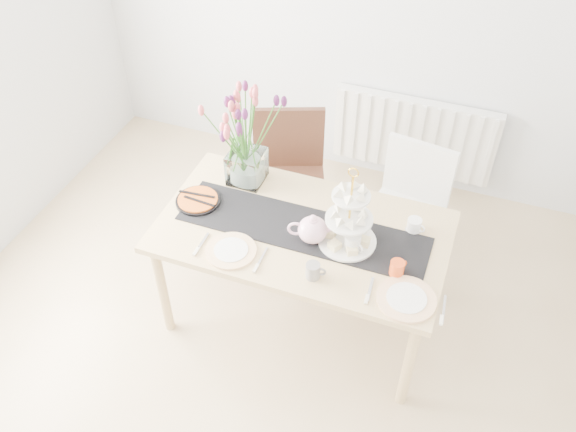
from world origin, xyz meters
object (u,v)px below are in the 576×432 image
(chair_brown, at_px, (289,169))
(tulip_vase, at_px, (244,124))
(mug_orange, at_px, (397,268))
(cake_stand, at_px, (349,225))
(plate_right, at_px, (406,299))
(dining_table, at_px, (302,239))
(teapot, at_px, (313,230))
(plate_left, at_px, (231,251))
(cream_jug, at_px, (414,225))
(radiator, at_px, (414,135))
(tart_tin, at_px, (198,201))
(mug_white, at_px, (352,243))
(mug_grey, at_px, (313,271))
(chair_white, at_px, (409,200))

(chair_brown, xyz_separation_m, tulip_vase, (-0.12, -0.40, 0.59))
(chair_brown, relative_size, mug_orange, 10.71)
(cake_stand, bearing_deg, plate_right, -35.85)
(dining_table, xyz_separation_m, chair_brown, (-0.34, 0.69, -0.12))
(teapot, bearing_deg, mug_orange, -25.13)
(tulip_vase, distance_m, cake_stand, 0.82)
(plate_left, relative_size, plate_right, 0.92)
(cream_jug, bearing_deg, tulip_vase, -163.18)
(radiator, xyz_separation_m, teapot, (-0.27, -1.59, 0.38))
(radiator, height_order, teapot, teapot)
(tart_tin, height_order, plate_left, tart_tin)
(plate_right, bearing_deg, plate_left, 180.00)
(dining_table, xyz_separation_m, mug_white, (0.30, -0.06, 0.13))
(tart_tin, distance_m, mug_white, 0.94)
(radiator, relative_size, teapot, 4.66)
(mug_grey, bearing_deg, cake_stand, 61.25)
(tulip_vase, height_order, plate_left, tulip_vase)
(chair_brown, xyz_separation_m, plate_right, (0.98, -0.99, 0.20))
(teapot, relative_size, cream_jug, 3.24)
(teapot, distance_m, cream_jug, 0.57)
(tart_tin, xyz_separation_m, mug_grey, (0.80, -0.31, 0.03))
(chair_white, xyz_separation_m, plate_right, (0.17, -1.00, 0.24))
(dining_table, bearing_deg, teapot, -39.80)
(tulip_vase, relative_size, plate_right, 2.44)
(teapot, bearing_deg, plate_left, -164.15)
(cream_jug, bearing_deg, plate_left, -128.76)
(dining_table, xyz_separation_m, cream_jug, (0.58, 0.20, 0.12))
(tulip_vase, xyz_separation_m, cream_jug, (1.03, -0.09, -0.36))
(dining_table, height_order, tart_tin, tart_tin)
(dining_table, height_order, mug_grey, mug_grey)
(mug_grey, bearing_deg, plate_right, -8.79)
(teapot, relative_size, mug_white, 2.41)
(mug_orange, height_order, plate_right, mug_orange)
(radiator, relative_size, mug_orange, 13.50)
(cream_jug, height_order, plate_left, cream_jug)
(cream_jug, relative_size, plate_right, 0.27)
(chair_white, xyz_separation_m, cream_jug, (0.10, -0.50, 0.27))
(dining_table, xyz_separation_m, chair_white, (0.48, 0.71, -0.15))
(chair_white, bearing_deg, tart_tin, -139.02)
(plate_left, bearing_deg, radiator, 70.38)
(teapot, height_order, tart_tin, teapot)
(chair_white, xyz_separation_m, mug_orange, (0.08, -0.85, 0.27))
(dining_table, relative_size, cream_jug, 20.10)
(cream_jug, height_order, mug_grey, mug_grey)
(mug_grey, distance_m, mug_white, 0.29)
(cake_stand, distance_m, plate_right, 0.49)
(tulip_vase, height_order, cream_jug, tulip_vase)
(tart_tin, relative_size, mug_white, 2.41)
(chair_white, xyz_separation_m, tulip_vase, (-0.93, -0.42, 0.63))
(tulip_vase, bearing_deg, plate_left, -75.17)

